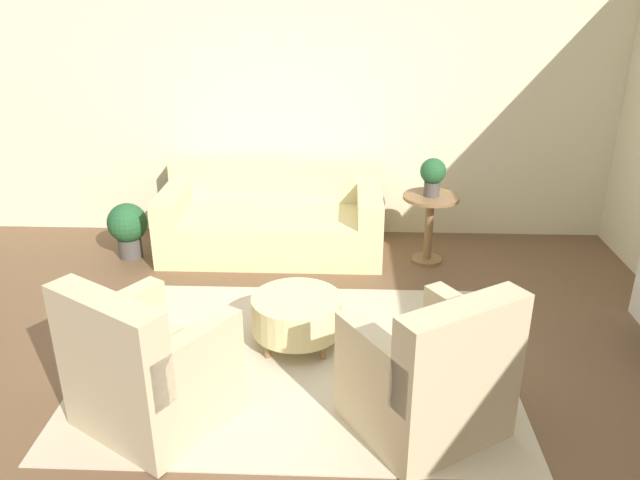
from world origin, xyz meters
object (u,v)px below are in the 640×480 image
object	(u,v)px
ottoman_table	(297,314)
potted_plant_floor	(128,227)
couch	(273,223)
side_table	(430,217)
armchair_right	(431,378)
armchair_left	(146,372)
potted_plant_on_side_table	(433,174)

from	to	relation	value
ottoman_table	potted_plant_floor	size ratio (longest dim) A/B	1.22
couch	side_table	xyz separation A→B (m)	(1.57, -0.19, 0.16)
couch	ottoman_table	distance (m)	1.81
couch	armchair_right	bearing A→B (deg)	-64.96
armchair_left	potted_plant_on_side_table	world-z (taller)	potted_plant_on_side_table
ottoman_table	potted_plant_on_side_table	distance (m)	2.08
ottoman_table	potted_plant_on_side_table	xyz separation A→B (m)	(1.19, 1.58, 0.64)
couch	armchair_left	bearing A→B (deg)	-100.03
couch	armchair_right	xyz separation A→B (m)	(1.27, -2.73, 0.07)
armchair_left	potted_plant_floor	bearing A→B (deg)	110.67
armchair_left	potted_plant_floor	size ratio (longest dim) A/B	1.97
side_table	potted_plant_floor	xyz separation A→B (m)	(-3.00, -0.02, -0.14)
side_table	potted_plant_on_side_table	bearing A→B (deg)	0.00
side_table	potted_plant_floor	world-z (taller)	side_table
armchair_right	potted_plant_floor	size ratio (longest dim) A/B	1.97
armchair_left	armchair_right	xyz separation A→B (m)	(1.76, -0.00, 0.00)
side_table	armchair_right	bearing A→B (deg)	-96.63
couch	armchair_right	world-z (taller)	armchair_right
armchair_right	ottoman_table	size ratio (longest dim) A/B	1.62
potted_plant_on_side_table	ottoman_table	bearing A→B (deg)	-126.93
couch	potted_plant_on_side_table	world-z (taller)	potted_plant_on_side_table
potted_plant_on_side_table	armchair_left	bearing A→B (deg)	-128.97
side_table	couch	bearing A→B (deg)	173.00
potted_plant_floor	couch	bearing A→B (deg)	8.53
couch	ottoman_table	bearing A→B (deg)	-77.85
couch	side_table	distance (m)	1.59
ottoman_table	potted_plant_floor	xyz separation A→B (m)	(-1.81, 1.56, 0.06)
couch	potted_plant_on_side_table	bearing A→B (deg)	-7.00
ottoman_table	potted_plant_floor	world-z (taller)	potted_plant_floor
armchair_left	couch	bearing A→B (deg)	79.97
potted_plant_on_side_table	potted_plant_floor	bearing A→B (deg)	-179.58
armchair_right	potted_plant_on_side_table	xyz separation A→B (m)	(0.29, 2.54, 0.52)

